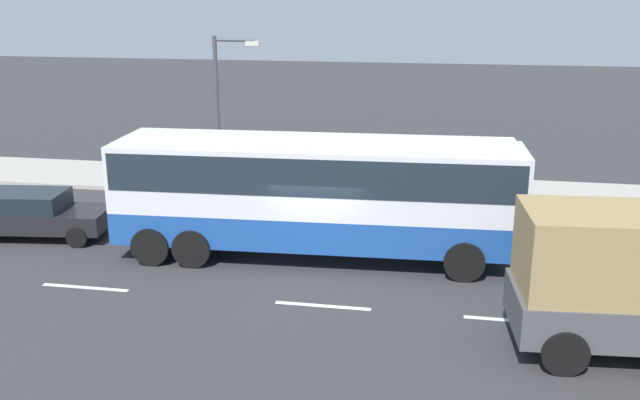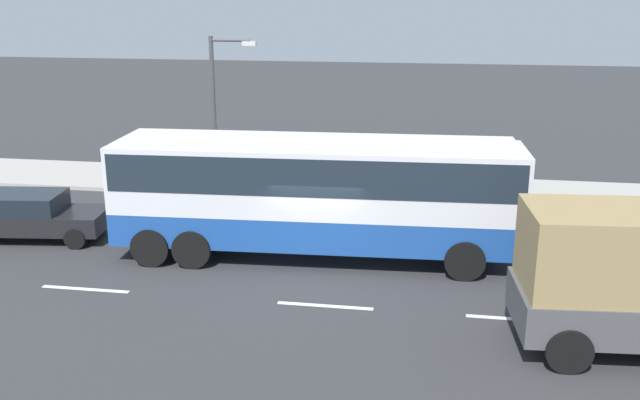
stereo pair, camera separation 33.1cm
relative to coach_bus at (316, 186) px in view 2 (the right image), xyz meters
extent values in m
plane|color=#333335|center=(0.21, -0.67, -2.17)|extent=(120.00, 120.00, 0.00)
cube|color=#A8A399|center=(0.21, 7.67, -2.09)|extent=(80.00, 4.00, 0.15)
cube|color=white|center=(-5.58, -3.22, -2.16)|extent=(2.40, 0.16, 0.01)
cube|color=white|center=(0.77, -3.22, -2.16)|extent=(2.40, 0.16, 0.01)
cube|color=white|center=(5.40, -3.22, -2.16)|extent=(2.40, 0.16, 0.01)
cube|color=#1E4C9E|center=(0.00, 0.00, -1.15)|extent=(11.63, 2.96, 0.93)
cube|color=silver|center=(0.00, 0.00, 0.26)|extent=(11.63, 2.96, 1.90)
cube|color=#1E2833|center=(0.00, 0.00, 0.54)|extent=(11.40, 2.98, 1.04)
cube|color=#1E2833|center=(5.71, 0.26, 0.36)|extent=(0.22, 2.25, 1.52)
cube|color=silver|center=(0.00, 0.00, 1.27)|extent=(11.16, 2.79, 0.12)
cylinder|color=black|center=(4.11, 1.36, -1.62)|extent=(1.11, 0.35, 1.10)
cylinder|color=black|center=(4.22, -0.98, -1.62)|extent=(1.11, 0.35, 1.10)
cylinder|color=black|center=(-3.41, 1.02, -1.62)|extent=(1.11, 0.35, 1.10)
cylinder|color=black|center=(-3.30, -1.32, -1.62)|extent=(1.11, 0.35, 1.10)
cylinder|color=black|center=(-4.61, 0.96, -1.62)|extent=(1.11, 0.35, 1.10)
cylinder|color=black|center=(-4.50, -1.38, -1.62)|extent=(1.11, 0.35, 1.10)
cube|color=#4C4C4F|center=(7.56, -4.31, -1.24)|extent=(5.00, 2.68, 0.90)
cube|color=#997F51|center=(7.56, -4.31, 0.10)|extent=(4.80, 2.57, 1.77)
cylinder|color=black|center=(5.96, -3.33, -1.69)|extent=(0.98, 0.35, 0.96)
cylinder|color=black|center=(6.14, -5.53, -1.69)|extent=(0.98, 0.35, 0.96)
cube|color=black|center=(-8.94, 0.20, -1.55)|extent=(4.58, 2.25, 0.60)
cube|color=black|center=(-9.27, 0.16, -0.97)|extent=(2.60, 1.87, 0.56)
cylinder|color=black|center=(-7.49, 1.20, -1.85)|extent=(0.66, 0.28, 0.64)
cylinder|color=black|center=(-7.30, -0.44, -1.85)|extent=(0.66, 0.28, 0.64)
cylinder|color=black|center=(-10.58, 0.83, -1.85)|extent=(0.66, 0.28, 0.64)
cylinder|color=brown|center=(-3.83, 8.05, -1.59)|extent=(0.14, 0.14, 0.86)
cylinder|color=brown|center=(-3.82, 8.21, -1.59)|extent=(0.14, 0.14, 0.86)
cylinder|color=#B2333F|center=(-3.82, 8.13, -0.84)|extent=(0.32, 0.32, 0.64)
sphere|color=tan|center=(-3.82, 8.13, -0.40)|extent=(0.23, 0.23, 0.23)
cylinder|color=#47474C|center=(-4.89, 6.12, 0.87)|extent=(0.16, 0.16, 5.78)
cylinder|color=#47474C|center=(-4.17, 6.12, 3.61)|extent=(1.44, 0.10, 0.10)
cube|color=silver|center=(-3.45, 6.12, 3.51)|extent=(0.50, 0.24, 0.16)
camera|label=1|loc=(3.53, -18.91, 5.30)|focal=39.47mm
camera|label=2|loc=(3.20, -18.97, 5.30)|focal=39.47mm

